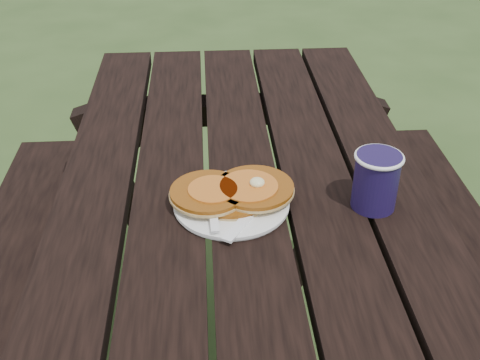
{
  "coord_description": "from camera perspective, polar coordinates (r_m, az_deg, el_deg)",
  "views": [
    {
      "loc": [
        -0.07,
        -0.87,
        1.42
      ],
      "look_at": [
        -0.01,
        0.09,
        0.8
      ],
      "focal_mm": 45.0,
      "sensor_mm": 36.0,
      "label": 1
    }
  ],
  "objects": [
    {
      "name": "fork",
      "position": [
        1.11,
        -2.56,
        -3.22
      ],
      "size": [
        0.04,
        0.16,
        0.01
      ],
      "primitive_type": null,
      "rotation": [
        0.0,
        0.0,
        0.05
      ],
      "color": "white",
      "rests_on": "plate"
    },
    {
      "name": "plate",
      "position": [
        1.15,
        -0.82,
        -2.32
      ],
      "size": [
        0.23,
        0.23,
        0.01
      ],
      "primitive_type": "cylinder",
      "rotation": [
        0.0,
        0.0,
        0.06
      ],
      "color": "white",
      "rests_on": "picnic_table"
    },
    {
      "name": "coffee_cup",
      "position": [
        1.15,
        12.8,
        0.19
      ],
      "size": [
        0.09,
        0.09,
        0.11
      ],
      "rotation": [
        0.0,
        0.0,
        0.01
      ],
      "color": "#1A103B",
      "rests_on": "picnic_table"
    },
    {
      "name": "pancake_stack",
      "position": [
        1.15,
        -0.66,
        -1.1
      ],
      "size": [
        0.24,
        0.16,
        0.04
      ],
      "rotation": [
        0.0,
        0.0,
        0.38
      ],
      "color": "#8A480F",
      "rests_on": "plate"
    },
    {
      "name": "knife",
      "position": [
        1.11,
        0.94,
        -3.25
      ],
      "size": [
        0.11,
        0.16,
        0.0
      ],
      "primitive_type": "cube",
      "rotation": [
        0.0,
        0.0,
        -0.55
      ],
      "color": "white",
      "rests_on": "plate"
    }
  ]
}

